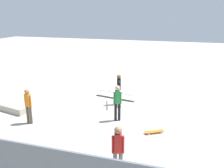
% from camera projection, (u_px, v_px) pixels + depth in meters
% --- Properties ---
extents(ground_plane, '(60.00, 60.00, 0.00)m').
position_uv_depth(ground_plane, '(113.00, 98.00, 14.05)').
color(ground_plane, '#ADA89E').
extents(grind_rail, '(2.42, 0.69, 0.39)m').
position_uv_depth(grind_rail, '(115.00, 96.00, 13.88)').
color(grind_rail, black).
rests_on(grind_rail, ground_plane).
extents(skate_ledge, '(2.25, 0.87, 0.31)m').
position_uv_depth(skate_ledge, '(8.00, 108.00, 12.15)').
color(skate_ledge, '#B2A893').
rests_on(skate_ledge, ground_plane).
extents(skater_main, '(0.49, 1.28, 1.65)m').
position_uv_depth(skater_main, '(119.00, 87.00, 12.77)').
color(skater_main, slate).
rests_on(skater_main, ground_plane).
extents(skateboard_main, '(0.43, 0.82, 0.09)m').
position_uv_depth(skateboard_main, '(119.00, 104.00, 12.93)').
color(skateboard_main, tan).
rests_on(skateboard_main, ground_plane).
extents(bystander_orange_shirt, '(0.36, 0.22, 1.59)m').
position_uv_depth(bystander_orange_shirt, '(28.00, 104.00, 10.57)').
color(bystander_orange_shirt, brown).
rests_on(bystander_orange_shirt, ground_plane).
extents(bystander_green_shirt, '(0.37, 0.26, 1.65)m').
position_uv_depth(bystander_green_shirt, '(117.00, 101.00, 10.84)').
color(bystander_green_shirt, black).
rests_on(bystander_green_shirt, ground_plane).
extents(bystander_red_shirt, '(0.37, 0.24, 1.64)m').
position_uv_depth(bystander_red_shirt, '(118.00, 149.00, 7.04)').
color(bystander_red_shirt, slate).
rests_on(bystander_red_shirt, ground_plane).
extents(loose_skateboard_orange, '(0.79, 0.58, 0.09)m').
position_uv_depth(loose_skateboard_orange, '(154.00, 131.00, 9.90)').
color(loose_skateboard_orange, orange).
rests_on(loose_skateboard_orange, ground_plane).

